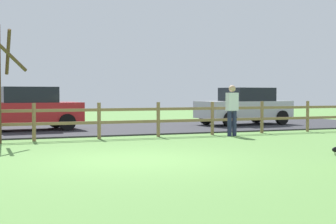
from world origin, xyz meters
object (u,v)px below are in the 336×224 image
(parked_car_silver, at_px, (245,106))
(visitor_near_fence, at_px, (232,108))
(crow_on_grass, at_px, (336,149))
(parked_car_red, at_px, (25,108))

(parked_car_silver, height_order, visitor_near_fence, visitor_near_fence)
(crow_on_grass, height_order, parked_car_silver, parked_car_silver)
(crow_on_grass, height_order, parked_car_red, parked_car_red)
(parked_car_red, xyz_separation_m, visitor_near_fence, (5.95, -4.47, 0.06))
(parked_car_silver, bearing_deg, crow_on_grass, -109.16)
(crow_on_grass, bearing_deg, parked_car_silver, 70.84)
(crow_on_grass, xyz_separation_m, parked_car_silver, (3.30, 9.51, 0.72))
(crow_on_grass, relative_size, parked_car_silver, 0.05)
(parked_car_silver, bearing_deg, parked_car_red, 179.00)
(crow_on_grass, xyz_separation_m, visitor_near_fence, (0.27, 5.20, 0.78))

